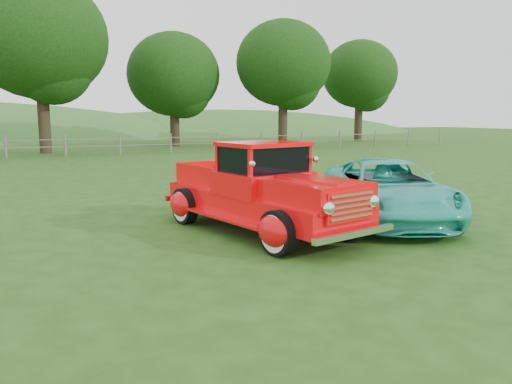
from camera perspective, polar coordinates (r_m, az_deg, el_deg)
name	(u,v)px	position (r m, az deg, el deg)	size (l,w,h in m)	color
ground	(291,241)	(9.23, 4.06, -5.59)	(140.00, 140.00, 0.00)	#1F4612
distant_hills	(46,170)	(67.77, -22.89, 2.28)	(116.00, 60.00, 18.00)	#2D6224
fence_line	(120,144)	(30.28, -15.27, 5.27)	(48.00, 0.12, 1.20)	#6A6459
tree_near_west	(39,38)	(33.27, -23.57, 15.85)	(8.00, 8.00, 10.42)	black
tree_near_east	(174,75)	(38.17, -9.40, 13.10)	(6.80, 6.80, 8.33)	black
tree_mid_east	(283,64)	(39.10, 3.13, 14.45)	(7.20, 7.20, 9.44)	black
tree_far_east	(360,74)	(46.20, 11.77, 13.02)	(6.60, 6.60, 8.86)	black
red_pickup	(261,192)	(9.77, 0.63, 0.00)	(3.10, 5.26, 1.78)	black
teal_sedan	(387,190)	(11.27, 14.79, 0.17)	(2.18, 4.73, 1.32)	#30C2AF
man	(303,181)	(10.99, 5.37, 1.30)	(0.63, 0.41, 1.73)	black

